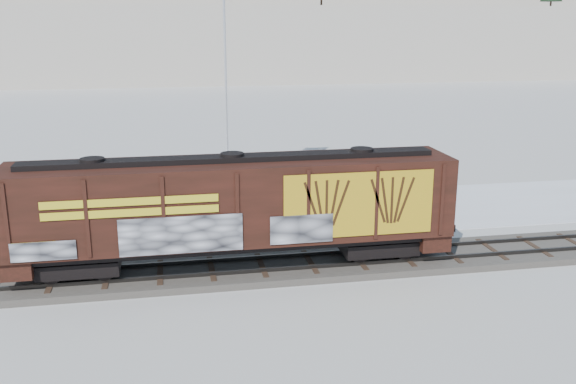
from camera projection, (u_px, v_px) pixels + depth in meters
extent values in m
plane|color=white|center=(310.00, 268.00, 26.16)|extent=(500.00, 500.00, 0.00)
cube|color=#59544C|center=(310.00, 265.00, 26.12)|extent=(50.00, 3.40, 0.28)
cube|color=#33302D|center=(314.00, 267.00, 25.39)|extent=(50.00, 0.10, 0.15)
cube|color=#33302D|center=(306.00, 254.00, 26.75)|extent=(50.00, 0.10, 0.15)
cube|color=white|center=(279.00, 215.00, 33.27)|extent=(40.00, 8.00, 0.03)
cube|color=white|center=(195.00, 42.00, 114.76)|extent=(360.00, 40.00, 12.00)
cube|color=white|center=(187.00, 10.00, 141.68)|extent=(360.00, 40.00, 24.00)
cube|color=black|center=(80.00, 263.00, 24.33)|extent=(3.00, 2.00, 0.90)
cube|color=black|center=(377.00, 244.00, 26.43)|extent=(3.00, 2.00, 0.90)
cylinder|color=black|center=(50.00, 272.00, 23.42)|extent=(0.90, 0.12, 0.90)
cube|color=black|center=(234.00, 240.00, 25.25)|extent=(17.11, 2.40, 0.25)
cube|color=#37150F|center=(233.00, 200.00, 24.81)|extent=(17.11, 3.00, 3.08)
cube|color=black|center=(232.00, 158.00, 24.39)|extent=(15.74, 0.90, 0.20)
cube|color=#C48E17|center=(359.00, 205.00, 24.18)|extent=(5.82, 0.03, 2.50)
cube|color=gold|center=(131.00, 207.00, 22.59)|extent=(6.16, 0.02, 0.70)
cube|color=silver|center=(182.00, 235.00, 23.18)|extent=(4.45, 0.03, 1.40)
cylinder|color=silver|center=(229.00, 191.00, 37.55)|extent=(0.90, 0.90, 0.20)
cylinder|color=silver|center=(226.00, 79.00, 35.86)|extent=(0.14, 0.14, 13.24)
imported|color=silver|center=(96.00, 215.00, 30.73)|extent=(4.42, 2.29, 1.44)
imported|color=silver|center=(383.00, 195.00, 34.10)|extent=(4.91, 3.10, 1.53)
imported|color=black|center=(369.00, 197.00, 34.13)|extent=(4.79, 2.57, 1.32)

